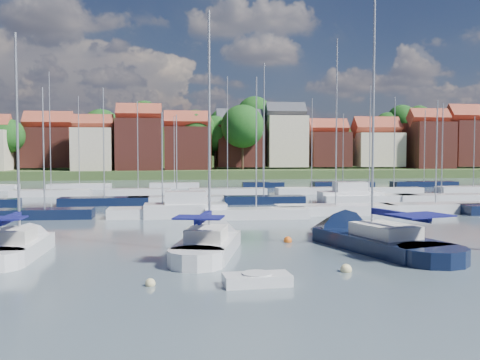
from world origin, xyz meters
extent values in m
plane|color=#465560|center=(0.00, 40.00, 0.00)|extent=(260.00, 260.00, 0.00)
cube|color=silver|center=(-14.74, 3.89, 0.25)|extent=(2.66, 6.10, 1.20)
cone|color=silver|center=(-14.64, 7.67, 0.25)|extent=(2.59, 3.00, 2.52)
cube|color=beige|center=(-14.75, 3.47, 1.20)|extent=(1.82, 2.56, 0.70)
cylinder|color=#B2B2B7|center=(-14.73, 4.31, 6.44)|extent=(0.14, 0.14, 11.18)
cylinder|color=#B2B2B7|center=(-14.77, 2.64, 2.05)|extent=(0.18, 3.36, 0.10)
cube|color=#101254|center=(-14.77, 2.64, 2.20)|extent=(0.38, 3.19, 0.35)
cube|color=#101254|center=(-14.80, 1.55, 2.35)|extent=(2.17, 1.56, 0.08)
cube|color=silver|center=(-4.49, 3.23, 0.25)|extent=(4.36, 7.23, 1.20)
cone|color=silver|center=(-3.47, 7.32, 0.25)|extent=(3.52, 3.87, 2.81)
cylinder|color=silver|center=(-5.30, -0.05, 0.25)|extent=(3.41, 3.41, 1.20)
cube|color=beige|center=(-4.60, 2.77, 1.20)|extent=(2.59, 3.21, 0.70)
cylinder|color=#B2B2B7|center=(-4.37, 3.68, 7.10)|extent=(0.14, 0.14, 12.51)
cylinder|color=#B2B2B7|center=(-4.83, 1.86, 2.05)|extent=(1.00, 3.67, 0.10)
cube|color=#101254|center=(-4.83, 1.86, 2.20)|extent=(1.15, 3.53, 0.35)
cube|color=#101254|center=(-5.12, 0.68, 2.35)|extent=(2.73, 2.22, 0.08)
cube|color=black|center=(5.32, 3.30, 0.25)|extent=(5.88, 9.13, 1.20)
cone|color=black|center=(3.75, 8.35, 0.25)|extent=(4.59, 4.98, 3.53)
cylinder|color=black|center=(6.57, -0.74, 0.25)|extent=(4.42, 4.42, 1.20)
cube|color=beige|center=(5.49, 2.74, 1.20)|extent=(3.40, 4.10, 0.70)
cylinder|color=#B2B2B7|center=(5.14, 3.86, 8.87)|extent=(0.14, 0.14, 16.04)
cylinder|color=#B2B2B7|center=(5.84, 1.62, 2.05)|extent=(1.49, 4.52, 0.10)
cube|color=#101254|center=(5.84, 1.62, 2.20)|extent=(1.61, 4.36, 0.35)
cube|color=#101254|center=(6.29, 0.16, 2.35)|extent=(3.49, 2.91, 0.08)
cube|color=silver|center=(-2.91, -3.95, 0.20)|extent=(2.91, 1.50, 0.56)
cylinder|color=silver|center=(-2.91, -3.95, 0.36)|extent=(1.31, 1.31, 0.36)
sphere|color=beige|center=(-7.37, -3.48, 0.00)|extent=(0.44, 0.44, 0.44)
sphere|color=#D85914|center=(-4.55, -0.81, 0.00)|extent=(0.41, 0.41, 0.41)
sphere|color=beige|center=(1.64, -1.97, 0.00)|extent=(0.54, 0.54, 0.54)
sphere|color=#D85914|center=(0.70, 6.44, 0.00)|extent=(0.52, 0.52, 0.52)
cube|color=black|center=(-17.11, 20.54, 0.35)|extent=(8.01, 2.24, 1.00)
cylinder|color=#B2B2B7|center=(-17.11, 20.54, 5.93)|extent=(0.12, 0.12, 10.16)
cube|color=silver|center=(-7.27, 20.20, 0.35)|extent=(9.22, 2.58, 1.00)
cylinder|color=#B2B2B7|center=(-7.27, 20.20, 4.94)|extent=(0.12, 0.12, 8.18)
cube|color=silver|center=(0.63, 18.61, 0.35)|extent=(8.78, 2.46, 1.00)
cylinder|color=#B2B2B7|center=(0.63, 18.61, 6.38)|extent=(0.12, 0.12, 11.06)
cube|color=silver|center=(8.23, 20.67, 0.35)|extent=(10.79, 3.02, 1.00)
cylinder|color=#B2B2B7|center=(8.23, 20.67, 8.29)|extent=(0.12, 0.12, 14.87)
cube|color=silver|center=(17.98, 21.03, 0.35)|extent=(10.13, 2.84, 1.00)
cylinder|color=#B2B2B7|center=(17.98, 21.03, 5.65)|extent=(0.12, 0.12, 9.59)
cube|color=silver|center=(-5.31, 20.00, 0.50)|extent=(7.00, 2.60, 1.40)
cube|color=silver|center=(-5.31, 20.00, 1.60)|extent=(3.50, 2.20, 1.30)
cube|color=black|center=(-13.55, 31.64, 0.35)|extent=(9.30, 2.60, 1.00)
cylinder|color=#B2B2B7|center=(-13.55, 31.64, 6.59)|extent=(0.12, 0.12, 11.48)
cube|color=silver|center=(-5.94, 32.01, 0.35)|extent=(10.40, 2.91, 1.00)
cylinder|color=#B2B2B7|center=(-5.94, 32.01, 5.24)|extent=(0.12, 0.12, 8.77)
cube|color=black|center=(3.48, 31.28, 0.35)|extent=(8.80, 2.46, 1.00)
cylinder|color=#B2B2B7|center=(3.48, 31.28, 8.01)|extent=(0.12, 0.12, 14.33)
cube|color=silver|center=(15.40, 31.16, 0.35)|extent=(10.73, 3.00, 1.00)
cylinder|color=#B2B2B7|center=(15.40, 31.16, 6.92)|extent=(0.12, 0.12, 12.14)
cube|color=silver|center=(23.82, 30.97, 0.35)|extent=(10.48, 2.93, 1.00)
cylinder|color=#B2B2B7|center=(23.82, 30.97, 5.99)|extent=(0.12, 0.12, 10.28)
cube|color=silver|center=(13.46, 32.00, 0.50)|extent=(7.00, 2.60, 1.40)
cube|color=silver|center=(13.46, 32.00, 1.60)|extent=(3.50, 2.20, 1.30)
cube|color=silver|center=(-21.71, 44.21, 0.35)|extent=(9.71, 2.72, 1.00)
cylinder|color=#B2B2B7|center=(-21.71, 44.21, 8.29)|extent=(0.12, 0.12, 14.88)
cube|color=silver|center=(-10.84, 44.51, 0.35)|extent=(8.49, 2.38, 1.00)
cylinder|color=#B2B2B7|center=(-10.84, 44.51, 6.51)|extent=(0.12, 0.12, 11.31)
cube|color=silver|center=(0.79, 43.78, 0.35)|extent=(10.16, 2.85, 1.00)
cylinder|color=#B2B2B7|center=(0.79, 43.78, 8.15)|extent=(0.12, 0.12, 14.59)
cube|color=silver|center=(12.17, 43.90, 0.35)|extent=(9.53, 2.67, 1.00)
cylinder|color=#B2B2B7|center=(12.17, 43.90, 6.81)|extent=(0.12, 0.12, 11.91)
cube|color=silver|center=(23.16, 42.50, 0.35)|extent=(7.62, 2.13, 1.00)
cylinder|color=#B2B2B7|center=(23.16, 42.50, 6.91)|extent=(0.12, 0.12, 12.13)
cube|color=silver|center=(35.22, 43.59, 0.35)|extent=(10.17, 2.85, 1.00)
cylinder|color=#B2B2B7|center=(35.22, 43.59, 5.72)|extent=(0.12, 0.12, 9.73)
cube|color=silver|center=(-20.26, 56.56, 0.35)|extent=(9.24, 2.59, 1.00)
cylinder|color=#B2B2B7|center=(-20.26, 56.56, 7.43)|extent=(0.12, 0.12, 13.17)
cube|color=silver|center=(-6.08, 57.30, 0.35)|extent=(7.57, 2.12, 1.00)
cylinder|color=#B2B2B7|center=(-6.08, 57.30, 5.97)|extent=(0.12, 0.12, 10.24)
cube|color=black|center=(7.88, 57.47, 0.35)|extent=(6.58, 1.84, 1.00)
cylinder|color=#B2B2B7|center=(7.88, 57.47, 4.85)|extent=(0.12, 0.12, 8.01)
cube|color=black|center=(20.94, 57.40, 0.35)|extent=(9.92, 2.78, 1.00)
cylinder|color=#B2B2B7|center=(20.94, 57.40, 6.31)|extent=(0.12, 0.12, 10.92)
cube|color=black|center=(34.28, 56.37, 0.35)|extent=(10.55, 2.95, 1.00)
cylinder|color=#B2B2B7|center=(34.28, 56.37, 6.61)|extent=(0.12, 0.12, 11.51)
cube|color=#374A25|center=(0.00, 117.00, 0.30)|extent=(200.00, 70.00, 3.00)
cube|color=#374A25|center=(0.00, 142.00, 5.00)|extent=(200.00, 60.00, 14.00)
cube|color=maroon|center=(-33.65, 97.79, 6.56)|extent=(10.37, 9.97, 8.73)
cube|color=brown|center=(-33.65, 97.79, 12.20)|extent=(10.57, 5.13, 5.13)
cube|color=beige|center=(-22.74, 89.00, 6.08)|extent=(8.09, 8.80, 8.96)
cube|color=brown|center=(-22.74, 89.00, 11.55)|extent=(8.25, 4.00, 4.00)
cube|color=maroon|center=(-13.35, 89.94, 7.08)|extent=(9.36, 10.17, 10.97)
cube|color=brown|center=(-13.35, 89.94, 13.72)|extent=(9.54, 4.63, 4.63)
cube|color=maroon|center=(-3.04, 91.65, 6.31)|extent=(9.90, 8.56, 9.42)
cube|color=brown|center=(-3.04, 91.65, 12.23)|extent=(10.10, 4.90, 4.90)
cube|color=maroon|center=(9.10, 96.65, 6.95)|extent=(10.59, 8.93, 9.49)
cube|color=#383A42|center=(9.10, 96.65, 12.99)|extent=(10.80, 5.24, 5.24)
cube|color=beige|center=(19.71, 95.80, 8.02)|extent=(9.01, 8.61, 11.65)
cube|color=#383A42|center=(19.71, 95.80, 14.95)|extent=(9.19, 4.46, 4.46)
cube|color=maroon|center=(30.17, 97.00, 6.20)|extent=(9.10, 9.34, 8.00)
cube|color=brown|center=(30.17, 97.00, 11.32)|extent=(9.28, 4.50, 4.50)
cube|color=beige|center=(41.95, 96.59, 6.14)|extent=(10.86, 9.59, 7.88)
cube|color=brown|center=(41.95, 96.59, 11.41)|extent=(11.07, 5.37, 5.37)
cube|color=maroon|center=(53.76, 93.92, 7.09)|extent=(9.18, 9.96, 10.97)
cube|color=brown|center=(53.76, 93.92, 13.70)|extent=(9.36, 4.54, 4.54)
cube|color=maroon|center=(65.18, 95.21, 7.58)|extent=(11.39, 9.67, 10.76)
cube|color=brown|center=(65.18, 95.21, 14.36)|extent=(11.62, 5.64, 5.64)
cylinder|color=#382619|center=(56.77, 115.51, 8.51)|extent=(0.50, 0.50, 4.47)
sphere|color=#215A1C|center=(56.77, 115.51, 14.58)|extent=(8.18, 8.18, 8.18)
cylinder|color=#382619|center=(3.46, 95.93, 3.83)|extent=(0.50, 0.50, 4.46)
sphere|color=#215A1C|center=(3.46, 95.93, 9.88)|extent=(8.15, 8.15, 8.15)
cylinder|color=#382619|center=(15.22, 113.68, 8.58)|extent=(0.50, 0.50, 5.15)
sphere|color=#215A1C|center=(15.22, 113.68, 15.56)|extent=(9.41, 9.41, 9.41)
cylinder|color=#382619|center=(-13.54, 116.31, 8.68)|extent=(0.50, 0.50, 4.56)
sphere|color=#215A1C|center=(-13.54, 116.31, 14.87)|extent=(8.34, 8.34, 8.34)
cylinder|color=#382619|center=(-23.24, 105.25, 4.18)|extent=(0.50, 0.50, 5.15)
sphere|color=#215A1C|center=(-23.24, 105.25, 11.17)|extent=(9.42, 9.42, 9.42)
cylinder|color=#382619|center=(-38.67, 107.32, 6.76)|extent=(0.50, 0.50, 3.42)
sphere|color=#215A1C|center=(-38.67, 107.32, 11.40)|extent=(6.26, 6.26, 6.26)
cylinder|color=#382619|center=(13.76, 104.71, 3.48)|extent=(0.50, 0.50, 3.77)
sphere|color=#215A1C|center=(13.76, 104.71, 8.60)|extent=(6.89, 6.89, 6.89)
cylinder|color=#382619|center=(9.05, 90.94, 4.21)|extent=(0.50, 0.50, 5.21)
sphere|color=#215A1C|center=(9.05, 90.94, 11.28)|extent=(9.53, 9.53, 9.53)
cylinder|color=#382619|center=(61.93, 101.62, 3.09)|extent=(0.50, 0.50, 2.97)
sphere|color=#215A1C|center=(61.93, 101.62, 7.12)|extent=(5.44, 5.44, 5.44)
cylinder|color=#382619|center=(-1.15, 93.75, 4.02)|extent=(0.50, 0.50, 4.84)
sphere|color=#215A1C|center=(-1.15, 93.75, 10.59)|extent=(8.85, 8.85, 8.85)
cylinder|color=#382619|center=(52.68, 115.72, 8.17)|extent=(0.50, 0.50, 3.72)
sphere|color=#215A1C|center=(52.68, 115.72, 13.21)|extent=(6.80, 6.80, 6.80)
cylinder|color=#382619|center=(54.05, 94.13, 3.62)|extent=(0.50, 0.50, 4.05)
sphere|color=#215A1C|center=(54.05, 94.13, 9.11)|extent=(7.40, 7.40, 7.40)
cylinder|color=#382619|center=(-40.96, 92.79, 3.60)|extent=(0.50, 0.50, 4.00)
sphere|color=#215A1C|center=(-40.96, 92.79, 9.04)|extent=(7.32, 7.32, 7.32)
cylinder|color=#382619|center=(6.84, 113.29, 7.91)|extent=(0.50, 0.50, 3.93)
sphere|color=#215A1C|center=(6.84, 113.29, 13.24)|extent=(7.19, 7.19, 7.19)
cylinder|color=#382619|center=(30.65, 100.17, 3.51)|extent=(0.50, 0.50, 3.82)
sphere|color=#215A1C|center=(30.65, 100.17, 8.70)|extent=(6.99, 6.99, 6.99)
cylinder|color=#382619|center=(-17.44, 93.12, 3.34)|extent=(0.50, 0.50, 3.48)
sphere|color=#215A1C|center=(-17.44, 93.12, 8.07)|extent=(6.37, 6.37, 6.37)
cylinder|color=#382619|center=(57.51, 102.81, 3.09)|extent=(0.50, 0.50, 2.99)
sphere|color=#215A1C|center=(57.51, 102.81, 7.14)|extent=(5.46, 5.46, 5.46)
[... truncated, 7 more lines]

